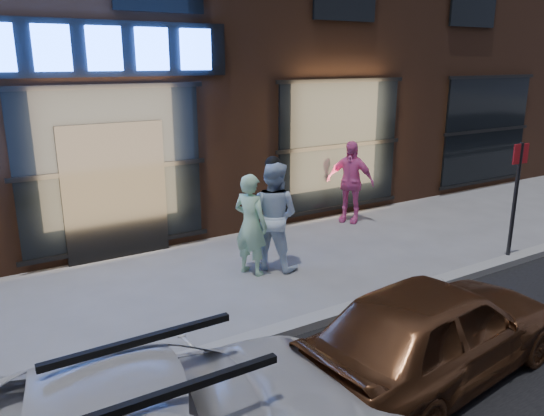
{
  "coord_description": "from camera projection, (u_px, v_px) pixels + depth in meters",
  "views": [
    {
      "loc": [
        -2.39,
        -5.15,
        3.42
      ],
      "look_at": [
        1.78,
        1.6,
        1.2
      ],
      "focal_mm": 35.0,
      "sensor_mm": 36.0,
      "label": 1
    }
  ],
  "objects": [
    {
      "name": "passerby",
      "position": [
        350.0,
        182.0,
        11.43
      ],
      "size": [
        0.93,
        1.11,
        1.78
      ],
      "primitive_type": "imported",
      "rotation": [
        0.0,
        0.0,
        -0.99
      ],
      "color": "pink",
      "rests_on": "ground"
    },
    {
      "name": "man_bowtie",
      "position": [
        251.0,
        225.0,
        8.6
      ],
      "size": [
        0.62,
        0.73,
        1.69
      ],
      "primitive_type": "imported",
      "rotation": [
        0.0,
        0.0,
        1.99
      ],
      "color": "#B7F0BF",
      "rests_on": "ground"
    },
    {
      "name": "curb",
      "position": [
        216.0,
        351.0,
        6.34
      ],
      "size": [
        60.0,
        0.25,
        0.12
      ],
      "primitive_type": "cube",
      "color": "gray",
      "rests_on": "ground"
    },
    {
      "name": "sign_post",
      "position": [
        516.0,
        191.0,
        9.0
      ],
      "size": [
        0.34,
        0.07,
        2.1
      ],
      "rotation": [
        0.0,
        0.0,
        -0.1
      ],
      "color": "#262628",
      "rests_on": "ground"
    },
    {
      "name": "man_cap",
      "position": [
        273.0,
        216.0,
        8.82
      ],
      "size": [
        1.08,
        1.13,
        1.84
      ],
      "primitive_type": "imported",
      "rotation": [
        0.0,
        0.0,
        2.18
      ],
      "color": "white",
      "rests_on": "ground"
    },
    {
      "name": "gold_sedan",
      "position": [
        434.0,
        330.0,
        5.77
      ],
      "size": [
        3.6,
        1.77,
        1.18
      ],
      "primitive_type": "imported",
      "rotation": [
        0.0,
        0.0,
        1.68
      ],
      "color": "brown",
      "rests_on": "ground"
    },
    {
      "name": "ground",
      "position": [
        216.0,
        356.0,
        6.35
      ],
      "size": [
        90.0,
        90.0,
        0.0
      ],
      "primitive_type": "plane",
      "color": "slate",
      "rests_on": "ground"
    }
  ]
}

